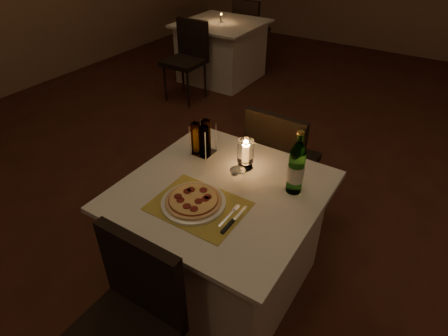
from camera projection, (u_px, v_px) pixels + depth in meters
The scene contains 17 objects.
floor at pixel (270, 267), 2.47m from camera, with size 8.00×10.00×0.02m, color #452016.
main_table at pixel (222, 238), 2.16m from camera, with size 1.00×1.00×0.74m.
chair_near at pixel (130, 313), 1.57m from camera, with size 0.42×0.42×0.90m.
chair_far at pixel (279, 156), 2.55m from camera, with size 0.42×0.42×0.90m.
placemat at pixel (199, 206), 1.83m from camera, with size 0.45×0.34×0.00m, color gold.
plate at pixel (194, 203), 1.84m from camera, with size 0.32×0.32×0.01m, color white.
pizza at pixel (193, 200), 1.83m from camera, with size 0.28×0.28×0.02m.
fork at pixel (231, 214), 1.78m from camera, with size 0.02×0.18×0.00m.
knife at pixel (230, 224), 1.72m from camera, with size 0.02×0.22×0.01m.
tumbler at pixel (237, 176), 1.97m from camera, with size 0.08×0.08×0.08m, color white, non-canonical shape.
water_bottle at pixel (296, 168), 1.86m from camera, with size 0.08×0.08×0.35m.
hurricane_candle at pixel (246, 152), 2.05m from camera, with size 0.09×0.09×0.17m.
cruet_caddy at pixel (202, 140), 2.17m from camera, with size 0.12×0.12×0.21m.
neighbor_table_left at pixel (222, 51), 4.94m from camera, with size 1.00×1.00×0.74m.
neighbor_chair_la at pixel (188, 52), 4.35m from camera, with size 0.42×0.42×0.90m.
neighbor_chair_lb at pixel (249, 25), 5.33m from camera, with size 0.42×0.42×0.90m.
neighbor_candle_left at pixel (221, 18), 4.70m from camera, with size 0.03×0.03×0.11m.
Camera 1 is at (0.63, -1.55, 1.95)m, focal length 30.00 mm.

